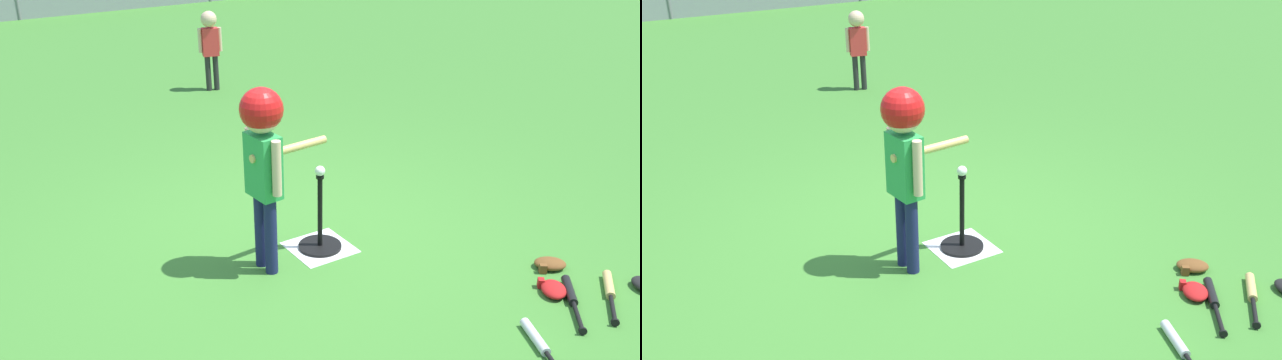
# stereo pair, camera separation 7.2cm
# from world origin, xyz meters

# --- Properties ---
(ground_plane) EXTENTS (60.00, 60.00, 0.00)m
(ground_plane) POSITION_xyz_m (0.00, 0.00, 0.00)
(ground_plane) COLOR #3D7A2D
(home_plate) EXTENTS (0.44, 0.44, 0.01)m
(home_plate) POSITION_xyz_m (0.10, -0.16, 0.00)
(home_plate) COLOR white
(home_plate) RESTS_ON ground_plane
(batting_tee) EXTENTS (0.32, 0.32, 0.58)m
(batting_tee) POSITION_xyz_m (0.10, -0.16, 0.09)
(batting_tee) COLOR black
(batting_tee) RESTS_ON ground_plane
(baseball_on_tee) EXTENTS (0.07, 0.07, 0.07)m
(baseball_on_tee) POSITION_xyz_m (0.10, -0.16, 0.62)
(baseball_on_tee) COLOR white
(baseball_on_tee) RESTS_ON batting_tee
(batter_child) EXTENTS (0.65, 0.37, 1.31)m
(batter_child) POSITION_xyz_m (-0.36, -0.21, 0.94)
(batter_child) COLOR #191E4C
(batter_child) RESTS_ON ground_plane
(fielder_deep_center) EXTENTS (0.29, 0.20, 1.01)m
(fielder_deep_center) POSITION_xyz_m (1.16, 4.04, 0.65)
(fielder_deep_center) COLOR #262626
(fielder_deep_center) RESTS_ON ground_plane
(spare_bat_silver) EXTENTS (0.30, 0.58, 0.06)m
(spare_bat_silver) POSITION_xyz_m (0.54, -1.85, 0.03)
(spare_bat_silver) COLOR silver
(spare_bat_silver) RESTS_ON ground_plane
(spare_bat_wood) EXTENTS (0.48, 0.43, 0.06)m
(spare_bat_wood) POSITION_xyz_m (1.38, -1.71, 0.03)
(spare_bat_wood) COLOR #DBB266
(spare_bat_wood) RESTS_ON ground_plane
(spare_bat_black) EXTENTS (0.44, 0.49, 0.06)m
(spare_bat_black) POSITION_xyz_m (1.11, -1.62, 0.03)
(spare_bat_black) COLOR black
(spare_bat_black) RESTS_ON ground_plane
(glove_by_plate) EXTENTS (0.27, 0.27, 0.07)m
(glove_by_plate) POSITION_xyz_m (1.06, -1.51, 0.04)
(glove_by_plate) COLOR #B21919
(glove_by_plate) RESTS_ON ground_plane
(glove_tossed_aside) EXTENTS (0.27, 0.26, 0.07)m
(glove_tossed_aside) POSITION_xyz_m (1.30, -1.28, 0.04)
(glove_tossed_aside) COLOR brown
(glove_tossed_aside) RESTS_ON ground_plane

